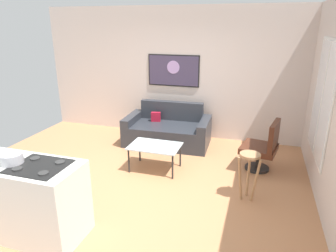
# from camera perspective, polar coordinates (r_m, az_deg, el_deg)

# --- Properties ---
(ground) EXTENTS (6.40, 6.40, 0.04)m
(ground) POSITION_cam_1_polar(r_m,az_deg,el_deg) (4.97, -5.10, -10.93)
(ground) COLOR #B77A50
(back_wall) EXTENTS (6.40, 0.05, 2.80)m
(back_wall) POSITION_cam_1_polar(r_m,az_deg,el_deg) (6.70, 2.50, 9.87)
(back_wall) COLOR beige
(back_wall) RESTS_ON ground
(right_wall) EXTENTS (0.05, 6.40, 2.80)m
(right_wall) POSITION_cam_1_polar(r_m,az_deg,el_deg) (4.49, 28.80, 3.10)
(right_wall) COLOR beige
(right_wall) RESTS_ON ground
(couch) EXTENTS (1.77, 1.01, 0.83)m
(couch) POSITION_cam_1_polar(r_m,az_deg,el_deg) (6.40, -0.03, -0.91)
(couch) COLOR #2A2D34
(couch) RESTS_ON ground
(coffee_table) EXTENTS (0.87, 0.58, 0.45)m
(coffee_table) POSITION_cam_1_polar(r_m,az_deg,el_deg) (5.22, -2.47, -4.10)
(coffee_table) COLOR silver
(coffee_table) RESTS_ON ground
(armchair) EXTENTS (0.68, 0.69, 0.90)m
(armchair) POSITION_cam_1_polar(r_m,az_deg,el_deg) (5.42, 17.58, -3.72)
(armchair) COLOR black
(armchair) RESTS_ON ground
(bar_stool) EXTENTS (0.34, 0.33, 0.72)m
(bar_stool) POSITION_cam_1_polar(r_m,az_deg,el_deg) (4.45, 15.05, -7.27)
(bar_stool) COLOR #A77B52
(bar_stool) RESTS_ON ground
(kitchen_counter) EXTENTS (1.35, 0.65, 0.95)m
(kitchen_counter) POSITION_cam_1_polar(r_m,az_deg,el_deg) (4.04, -24.96, -12.35)
(kitchen_counter) COLOR silver
(kitchen_counter) RESTS_ON ground
(mixing_bowl) EXTENTS (0.25, 0.25, 0.12)m
(mixing_bowl) POSITION_cam_1_polar(r_m,az_deg,el_deg) (3.86, -27.35, -5.54)
(mixing_bowl) COLOR silver
(mixing_bowl) RESTS_ON kitchen_counter
(wall_painting) EXTENTS (1.15, 0.03, 0.68)m
(wall_painting) POSITION_cam_1_polar(r_m,az_deg,el_deg) (6.69, 1.03, 10.40)
(wall_painting) COLOR black
(window) EXTENTS (0.03, 1.40, 1.78)m
(window) POSITION_cam_1_polar(r_m,az_deg,el_deg) (5.07, 27.10, 4.39)
(window) COLOR silver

